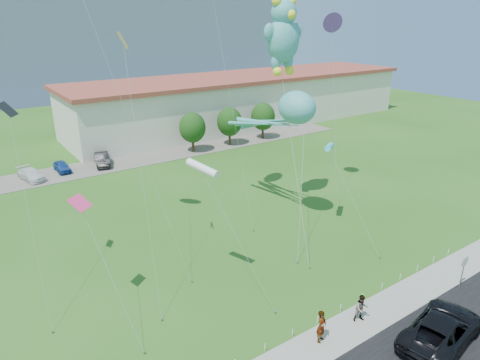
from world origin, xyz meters
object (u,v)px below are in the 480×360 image
at_px(pedestrian_right, 362,308).
at_px(suv, 442,329).
at_px(warehouse, 246,99).
at_px(teddy_bear_kite, 283,34).
at_px(parked_car_blue, 62,167).
at_px(pedestrian_left, 321,326).
at_px(parked_car_white, 31,174).
at_px(stop_sign, 464,264).
at_px(parked_car_black, 102,159).
at_px(octopus_kite, 284,115).

bearing_deg(pedestrian_right, suv, -34.77).
height_order(warehouse, teddy_bear_kite, teddy_bear_kite).
xyz_separation_m(pedestrian_right, parked_car_blue, (-8.06, 38.35, -0.31)).
relative_size(pedestrian_left, parked_car_white, 0.46).
distance_m(pedestrian_right, parked_car_blue, 39.19).
bearing_deg(warehouse, parked_car_white, -165.82).
xyz_separation_m(warehouse, suv, (-22.45, -50.41, -3.19)).
bearing_deg(warehouse, suv, -114.01).
height_order(stop_sign, parked_car_white, stop_sign).
bearing_deg(suv, teddy_bear_kite, -21.60).
distance_m(parked_car_white, parked_car_black, 8.27).
relative_size(warehouse, pedestrian_left, 30.70).
xyz_separation_m(parked_car_blue, octopus_kite, (13.56, -24.27, 8.86)).
xyz_separation_m(warehouse, pedestrian_left, (-27.98, -46.53, -3.03)).
relative_size(pedestrian_left, parked_car_black, 0.43).
height_order(pedestrian_right, octopus_kite, octopus_kite).
height_order(parked_car_blue, octopus_kite, octopus_kite).
distance_m(stop_sign, teddy_bear_kite, 22.17).
distance_m(pedestrian_right, teddy_bear_kite, 22.40).
xyz_separation_m(pedestrian_left, parked_car_white, (-8.41, 37.34, -0.40)).
relative_size(stop_sign, parked_car_white, 0.58).
xyz_separation_m(pedestrian_right, teddy_bear_kite, (6.24, 15.48, 14.95)).
bearing_deg(parked_car_white, teddy_bear_kite, -63.92).
xyz_separation_m(warehouse, parked_car_blue, (-32.82, -8.31, -3.45)).
relative_size(suv, octopus_kite, 0.48).
xyz_separation_m(suv, parked_car_blue, (-10.37, 42.10, -0.27)).
height_order(octopus_kite, teddy_bear_kite, teddy_bear_kite).
bearing_deg(parked_car_black, pedestrian_left, -76.41).
xyz_separation_m(pedestrian_right, parked_car_black, (-3.37, 37.95, -0.16)).
bearing_deg(teddy_bear_kite, parked_car_white, 129.08).
bearing_deg(parked_car_white, parked_car_black, -9.66).
height_order(pedestrian_left, parked_car_white, pedestrian_left).
height_order(pedestrian_right, parked_car_white, pedestrian_right).
bearing_deg(parked_car_white, pedestrian_left, -90.32).
relative_size(suv, pedestrian_right, 3.59).
bearing_deg(pedestrian_left, parked_car_blue, 73.83).
height_order(warehouse, suv, warehouse).
bearing_deg(stop_sign, pedestrian_right, 169.39).
bearing_deg(octopus_kite, suv, -100.15).
bearing_deg(parked_car_blue, stop_sign, -69.10).
bearing_deg(teddy_bear_kite, warehouse, 59.29).
bearing_deg(teddy_bear_kite, parked_car_black, 113.14).
distance_m(suv, pedestrian_right, 4.40).
distance_m(pedestrian_right, octopus_kite, 17.37).
xyz_separation_m(pedestrian_right, octopus_kite, (5.50, 14.08, 8.55)).
height_order(parked_car_blue, teddy_bear_kite, teddy_bear_kite).
height_order(pedestrian_left, teddy_bear_kite, teddy_bear_kite).
xyz_separation_m(suv, octopus_kite, (3.19, 17.83, 8.60)).
relative_size(pedestrian_left, pedestrian_right, 1.13).
bearing_deg(warehouse, parked_car_blue, -165.80).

